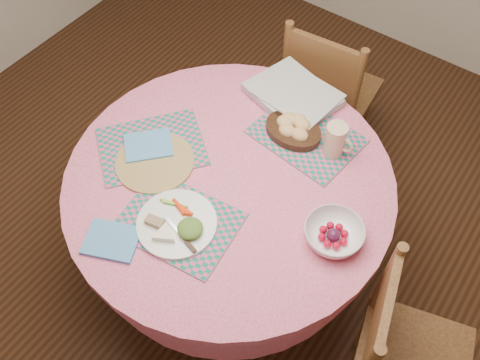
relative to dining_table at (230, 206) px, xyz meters
The scene contains 15 objects.
ground 0.56m from the dining_table, ahead, with size 4.00×4.00×0.00m, color #331C0F.
dining_table is the anchor object (origin of this frame).
chair_right 0.84m from the dining_table, ahead, with size 0.49×0.50×0.89m.
chair_back 0.86m from the dining_table, 93.04° to the left, with size 0.46×0.44×0.91m.
placemat_front 0.33m from the dining_table, 96.30° to the right, with size 0.40×0.30×0.01m, color #14735D.
placemat_left 0.39m from the dining_table, behind, with size 0.40×0.30×0.01m, color #14735D.
placemat_back 0.41m from the dining_table, 69.67° to the left, with size 0.40×0.30×0.01m, color #14735D.
wicker_trivet 0.35m from the dining_table, 158.64° to the right, with size 0.30×0.30×0.01m, color olive.
napkin_near 0.52m from the dining_table, 110.21° to the right, with size 0.18×0.14×0.01m, color #4F90CB.
napkin_far 0.40m from the dining_table, 169.09° to the right, with size 0.18×0.14×0.01m, color #4F90CB.
dinner_plate 0.35m from the dining_table, 94.09° to the right, with size 0.28×0.28×0.05m.
bread_bowl 0.40m from the dining_table, 76.73° to the left, with size 0.23×0.23×0.08m.
latte_mug 0.50m from the dining_table, 52.76° to the left, with size 0.12×0.08×0.14m.
fruit_bowl 0.50m from the dining_table, ahead, with size 0.24×0.24×0.06m.
newspaper_stack 0.53m from the dining_table, 93.25° to the left, with size 0.40×0.35×0.04m.
Camera 1 is at (0.71, -0.92, 2.36)m, focal length 40.00 mm.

